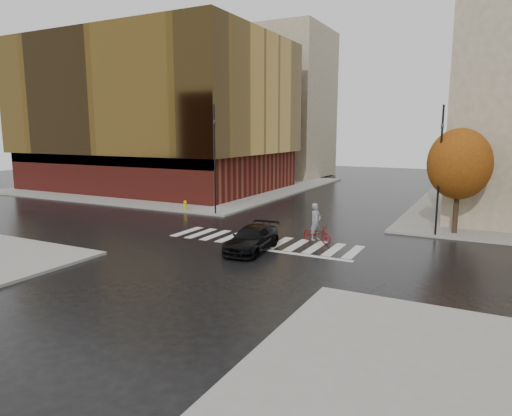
{
  "coord_description": "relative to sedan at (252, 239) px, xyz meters",
  "views": [
    {
      "loc": [
        11.79,
        -23.13,
        6.46
      ],
      "look_at": [
        -0.32,
        0.26,
        2.0
      ],
      "focal_mm": 32.0,
      "sensor_mm": 36.0,
      "label": 1
    }
  ],
  "objects": [
    {
      "name": "ground",
      "position": [
        -0.5,
        1.8,
        -0.67
      ],
      "size": [
        120.0,
        120.0,
        0.0
      ],
      "primitive_type": "plane",
      "color": "black",
      "rests_on": "ground"
    },
    {
      "name": "sidewalk_nw",
      "position": [
        -21.5,
        22.8,
        -0.59
      ],
      "size": [
        30.0,
        30.0,
        0.15
      ],
      "primitive_type": "cube",
      "color": "gray",
      "rests_on": "ground"
    },
    {
      "name": "crosswalk",
      "position": [
        -0.5,
        2.3,
        -0.66
      ],
      "size": [
        12.0,
        3.0,
        0.01
      ],
      "primitive_type": "cube",
      "color": "silver",
      "rests_on": "ground"
    },
    {
      "name": "office_glass",
      "position": [
        -22.5,
        19.79,
        7.61
      ],
      "size": [
        27.0,
        19.0,
        16.0
      ],
      "color": "maroon",
      "rests_on": "sidewalk_nw"
    },
    {
      "name": "building_nw_far",
      "position": [
        -16.5,
        38.8,
        9.48
      ],
      "size": [
        14.0,
        12.0,
        20.0
      ],
      "primitive_type": "cube",
      "color": "gray",
      "rests_on": "sidewalk_nw"
    },
    {
      "name": "tree_ne_a",
      "position": [
        9.5,
        9.2,
        3.79
      ],
      "size": [
        3.8,
        3.8,
        6.5
      ],
      "color": "black",
      "rests_on": "sidewalk_ne"
    },
    {
      "name": "sedan",
      "position": [
        0.0,
        0.0,
        0.0
      ],
      "size": [
        2.19,
        4.71,
        1.33
      ],
      "primitive_type": "imported",
      "rotation": [
        0.0,
        0.0,
        0.07
      ],
      "color": "black",
      "rests_on": "ground"
    },
    {
      "name": "cyclist",
      "position": [
        2.46,
        3.45,
        0.12
      ],
      "size": [
        2.16,
        1.36,
        2.31
      ],
      "rotation": [
        0.0,
        0.0,
        1.23
      ],
      "color": "maroon",
      "rests_on": "ground"
    },
    {
      "name": "traffic_light_nw",
      "position": [
        -7.49,
        8.1,
        4.32
      ],
      "size": [
        0.26,
        0.24,
        8.28
      ],
      "rotation": [
        0.0,
        0.0,
        -1.15
      ],
      "color": "black",
      "rests_on": "sidewalk_nw"
    },
    {
      "name": "traffic_light_ne",
      "position": [
        8.5,
        8.1,
        4.02
      ],
      "size": [
        0.2,
        0.23,
        7.85
      ],
      "rotation": [
        0.0,
        0.0,
        3.37
      ],
      "color": "black",
      "rests_on": "sidewalk_ne"
    },
    {
      "name": "fire_hydrant",
      "position": [
        -10.5,
        8.3,
        -0.09
      ],
      "size": [
        0.28,
        0.28,
        0.78
      ],
      "color": "#C5B20B",
      "rests_on": "sidewalk_nw"
    },
    {
      "name": "manhole",
      "position": [
        0.08,
        -0.2,
        -0.66
      ],
      "size": [
        0.74,
        0.74,
        0.01
      ],
      "primitive_type": "cylinder",
      "rotation": [
        0.0,
        0.0,
        -0.37
      ],
      "color": "#452718",
      "rests_on": "ground"
    }
  ]
}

